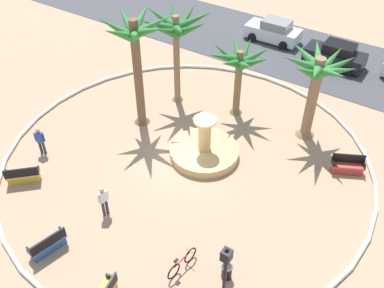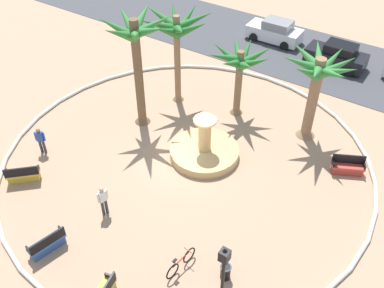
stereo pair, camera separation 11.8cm
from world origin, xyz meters
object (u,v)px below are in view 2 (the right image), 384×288
at_px(bench_west, 23,175).
at_px(person_cyclist_photo, 40,139).
at_px(lamppost, 223,279).
at_px(person_pedestrian_stroll, 103,199).
at_px(bench_north, 348,167).
at_px(palm_tree_by_curb, 240,64).
at_px(bench_east, 47,244).
at_px(trash_bin, 225,272).
at_px(palm_tree_mid_plaza, 318,78).
at_px(palm_tree_near_fountain, 136,46).
at_px(parked_car_second, 337,56).
at_px(fountain, 204,151).
at_px(parked_car_leftmost, 275,31).
at_px(palm_tree_far_side, 177,31).
at_px(bicycle_red_frame, 181,263).

bearing_deg(bench_west, person_cyclist_photo, 112.95).
distance_m(lamppost, person_pedestrian_stroll, 7.15).
distance_m(person_cyclist_photo, person_pedestrian_stroll, 5.75).
bearing_deg(bench_north, palm_tree_by_curb, 168.88).
bearing_deg(person_pedestrian_stroll, bench_north, 46.51).
height_order(bench_east, trash_bin, bench_east).
bearing_deg(palm_tree_mid_plaza, bench_west, -132.68).
bearing_deg(palm_tree_near_fountain, palm_tree_by_curb, 43.08).
xyz_separation_m(bench_north, parked_car_second, (-4.14, 9.85, 0.43)).
distance_m(palm_tree_near_fountain, person_cyclist_photo, 6.92).
distance_m(fountain, palm_tree_mid_plaza, 6.79).
relative_size(palm_tree_mid_plaza, parked_car_leftmost, 1.25).
distance_m(palm_tree_mid_plaza, bench_west, 15.33).
bearing_deg(parked_car_leftmost, bench_north, -49.74).
relative_size(palm_tree_far_side, bench_east, 3.41).
bearing_deg(bench_west, palm_tree_near_fountain, 75.09).
bearing_deg(fountain, palm_tree_near_fountain, 173.61).
distance_m(palm_tree_by_curb, bench_north, 7.84).
xyz_separation_m(lamppost, parked_car_second, (-2.75, 19.90, -1.61)).
height_order(lamppost, person_pedestrian_stroll, lamppost).
xyz_separation_m(parked_car_leftmost, parked_car_second, (5.05, -1.01, 0.00)).
xyz_separation_m(bench_west, lamppost, (11.61, -0.72, 2.04)).
relative_size(fountain, bench_west, 2.42).
height_order(palm_tree_near_fountain, parked_car_leftmost, palm_tree_near_fountain).
xyz_separation_m(person_pedestrian_stroll, parked_car_second, (4.11, 18.55, -0.15)).
bearing_deg(fountain, bench_east, -104.59).
bearing_deg(trash_bin, bench_north, 76.60).
distance_m(palm_tree_far_side, bench_east, 12.96).
bearing_deg(parked_car_second, person_pedestrian_stroll, -102.50).
distance_m(palm_tree_by_curb, palm_tree_far_side, 3.89).
distance_m(bicycle_red_frame, person_cyclist_photo, 10.29).
bearing_deg(palm_tree_far_side, person_pedestrian_stroll, -75.17).
bearing_deg(parked_car_second, bench_west, -114.79).
distance_m(lamppost, bicycle_red_frame, 3.20).
distance_m(palm_tree_mid_plaza, bicycle_red_frame, 11.39).
relative_size(fountain, parked_car_second, 0.90).
bearing_deg(palm_tree_far_side, palm_tree_by_curb, 12.55).
bearing_deg(person_cyclist_photo, lamppost, -12.23).
relative_size(palm_tree_mid_plaza, palm_tree_far_side, 0.89).
relative_size(palm_tree_far_side, parked_car_second, 1.42).
xyz_separation_m(person_cyclist_photo, person_pedestrian_stroll, (5.58, -1.35, 0.04)).
relative_size(palm_tree_near_fountain, palm_tree_far_side, 1.14).
bearing_deg(palm_tree_by_curb, bench_east, -97.78).
distance_m(lamppost, trash_bin, 2.58).
height_order(palm_tree_mid_plaza, bench_east, palm_tree_mid_plaza).
relative_size(fountain, bench_north, 2.19).
xyz_separation_m(fountain, palm_tree_near_fountain, (-4.50, 0.50, 4.51)).
bearing_deg(bench_north, trash_bin, -103.40).
relative_size(bench_east, person_pedestrian_stroll, 1.00).
bearing_deg(bicycle_red_frame, bench_west, -179.18).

